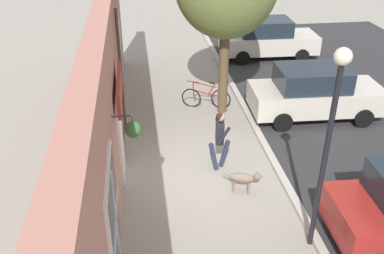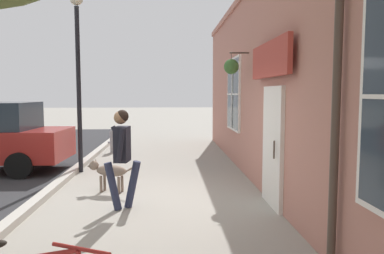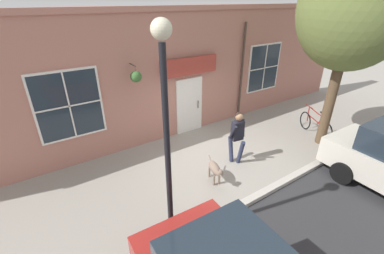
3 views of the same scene
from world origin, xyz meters
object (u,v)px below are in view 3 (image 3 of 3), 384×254
object	(u,v)px
pedestrian_walking	(237,133)
dog_on_leash	(215,169)
leaning_bicycle	(315,125)
street_lamp	(166,115)
street_tree_by_curb	(353,13)

from	to	relation	value
pedestrian_walking	dog_on_leash	world-z (taller)	pedestrian_walking
pedestrian_walking	leaning_bicycle	xyz separation A→B (m)	(0.25, 3.79, -0.65)
leaning_bicycle	street_lamp	distance (m)	7.45
pedestrian_walking	street_lamp	world-z (taller)	street_lamp
dog_on_leash	street_tree_by_curb	distance (m)	5.95
pedestrian_walking	street_lamp	size ratio (longest dim) A/B	0.39
dog_on_leash	leaning_bicycle	size ratio (longest dim) A/B	0.61
pedestrian_walking	dog_on_leash	xyz separation A→B (m)	(0.42, -1.14, -0.60)
pedestrian_walking	street_lamp	bearing A→B (deg)	-65.35
pedestrian_walking	street_tree_by_curb	world-z (taller)	street_tree_by_curb
dog_on_leash	street_tree_by_curb	size ratio (longest dim) A/B	0.17
leaning_bicycle	dog_on_leash	bearing A→B (deg)	-88.08
dog_on_leash	leaning_bicycle	bearing A→B (deg)	91.92
street_tree_by_curb	leaning_bicycle	bearing A→B (deg)	143.05
pedestrian_walking	dog_on_leash	size ratio (longest dim) A/B	1.68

